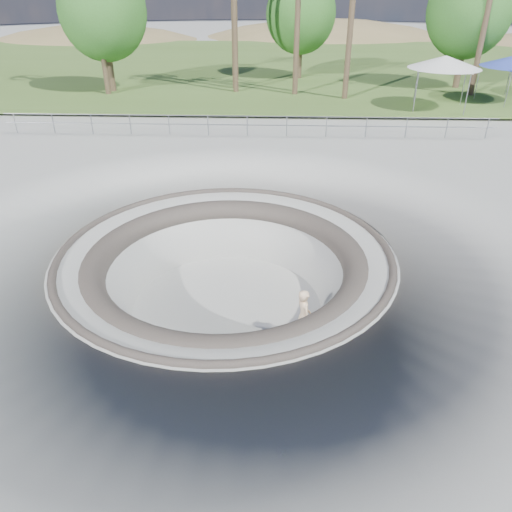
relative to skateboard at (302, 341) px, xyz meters
name	(u,v)px	position (x,y,z in m)	size (l,w,h in m)	color
ground	(225,253)	(-2.36, 1.87, 1.84)	(180.00, 180.00, 0.00)	#A4A49F
skate_bowl	(227,302)	(-2.36, 1.87, 0.01)	(14.00, 14.00, 4.10)	#A4A49F
grass_strip	(261,66)	(-2.36, 35.87, 2.06)	(180.00, 36.00, 0.12)	#456227
distant_hills	(294,94)	(1.42, 59.04, -5.18)	(103.20, 45.00, 28.60)	brown
safety_railing	(247,126)	(-2.36, 13.87, 2.53)	(25.00, 0.06, 1.03)	gray
skateboard	(302,341)	(0.00, 0.00, 0.00)	(0.75, 0.26, 0.08)	olive
skater	(304,317)	(0.00, 0.00, 0.88)	(0.63, 0.41, 1.73)	beige
canopy_white	(445,62)	(8.86, 19.87, 4.75)	(5.77, 5.77, 3.00)	gray
bushy_tree_left	(102,11)	(-12.30, 24.13, 7.10)	(5.69, 5.17, 8.21)	brown
bushy_tree_mid	(301,14)	(0.76, 29.61, 6.61)	(5.15, 4.68, 7.43)	brown
bushy_tree_right	(470,11)	(11.92, 26.34, 7.08)	(5.67, 5.15, 8.17)	brown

